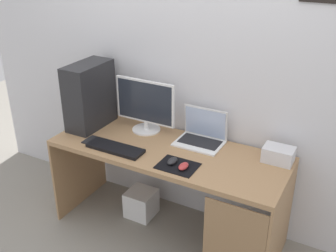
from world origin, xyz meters
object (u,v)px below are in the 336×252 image
Objects in this scene: laptop at (201,136)px; subwoofer at (141,203)px; pc_tower at (90,95)px; mouse_right at (183,166)px; cell_phone at (90,140)px; projector at (278,155)px; keyboard at (115,148)px; mouse_left at (172,161)px; monitor at (145,106)px.

laptop is 0.81m from subwoofer.
pc_tower is 0.92m from laptop.
mouse_right reaches higher than cell_phone.
cell_phone is 0.59× the size of subwoofer.
projector is (0.57, -0.01, 0.00)m from laptop.
mouse_right is (-0.51, -0.39, -0.03)m from projector.
keyboard is (0.40, -0.24, -0.24)m from pc_tower.
mouse_right is (0.94, -0.25, -0.23)m from pc_tower.
pc_tower is at bearing -174.49° from projector.
projector is 1.22m from subwoofer.
mouse_left is at bearing -0.49° from cell_phone.
pc_tower is 1.47m from projector.
mouse_right is 0.78m from cell_phone.
monitor is 1.17× the size of keyboard.
keyboard is 4.38× the size of mouse_right.
monitor reaches higher than cell_phone.
mouse_left is (0.44, 0.02, 0.01)m from keyboard.
pc_tower reaches higher than mouse_right.
subwoofer is (0.28, 0.23, -0.62)m from cell_phone.
keyboard reaches higher than cell_phone.
subwoofer is (0.43, 0.01, -0.87)m from pc_tower.
monitor is at bearing 140.20° from mouse_left.
subwoofer is (0.01, -0.11, -0.82)m from monitor.
laptop is 3.51× the size of mouse_right.
monitor is 3.78× the size of cell_phone.
mouse_right reaches higher than subwoofer.
laptop is 1.53× the size of subwoofer.
cell_phone reaches higher than subwoofer.
monitor is at bearing 15.98° from pc_tower.
cell_phone is at bearing 177.74° from mouse_right.
monitor is 2.46× the size of projector.
mouse_left is at bearing -29.92° from subwoofer.
projector is 1.12m from keyboard.
laptop is 1.69× the size of projector.
cell_phone is at bearing -140.31° from subwoofer.
laptop is 0.57m from projector.
pc_tower is 3.90× the size of cell_phone.
laptop reaches higher than projector.
keyboard is at bearing -140.89° from laptop.
subwoofer is at bearing -86.74° from monitor.
projector is at bearing -1.01° from laptop.
laptop reaches higher than cell_phone.
mouse_left reaches higher than subwoofer.
keyboard is at bearing -31.70° from pc_tower.
keyboard is at bearing -159.91° from projector.
laptop is 0.38m from mouse_left.
subwoofer is at bearing 150.08° from mouse_left.
mouse_right is at bearing -14.74° from mouse_left.
mouse_right is at bearing -14.93° from pc_tower.
laptop is 0.63m from keyboard.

